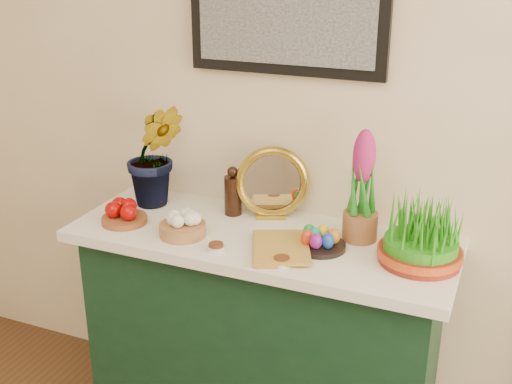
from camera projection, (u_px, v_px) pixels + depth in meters
sideboard at (261, 342)px, 2.50m from camera, size 1.30×0.45×0.85m
tablecloth at (261, 238)px, 2.34m from camera, size 1.40×0.55×0.04m
hyacinth_green at (154, 138)px, 2.49m from camera, size 0.36×0.34×0.55m
apple_bowl at (124, 214)px, 2.41m from camera, size 0.21×0.21×0.09m
garlic_basket at (182, 225)px, 2.30m from camera, size 0.22×0.22×0.09m
vinegar_cruet at (233, 193)px, 2.47m from camera, size 0.07×0.07×0.20m
mirror at (272, 183)px, 2.43m from camera, size 0.28×0.17×0.28m
book at (252, 247)px, 2.19m from camera, size 0.26×0.30×0.03m
spice_dish_left at (216, 247)px, 2.20m from camera, size 0.06×0.06×0.03m
spice_dish_right at (282, 261)px, 2.10m from camera, size 0.07×0.07×0.03m
egg_plate at (319, 241)px, 2.21m from camera, size 0.23×0.23×0.07m
hyacinth_pink at (362, 191)px, 2.22m from camera, size 0.12×0.12×0.41m
wheatgrass_sabzeh at (422, 235)px, 2.09m from camera, size 0.28×0.28×0.23m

